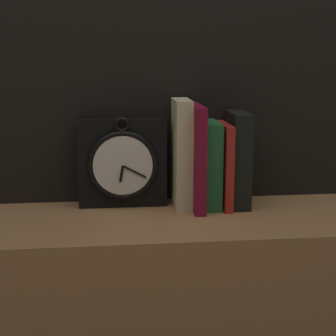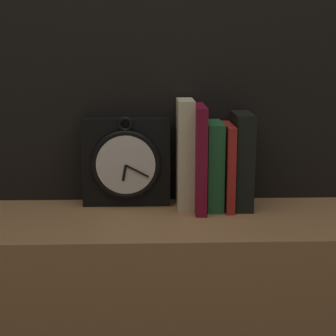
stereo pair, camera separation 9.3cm
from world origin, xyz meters
TOP-DOWN VIEW (x-y plane):
  - wall_back at (0.00, 0.19)m, footprint 6.00×0.05m
  - clock at (-0.10, 0.12)m, footprint 0.21×0.07m
  - book_slot0_cream at (0.04, 0.10)m, footprint 0.04×0.11m
  - book_slot1_maroon at (0.07, 0.08)m, footprint 0.02×0.15m
  - book_slot2_green at (0.11, 0.09)m, footprint 0.04×0.12m
  - book_slot3_red at (0.14, 0.08)m, footprint 0.02×0.13m
  - book_slot4_black at (0.18, 0.09)m, footprint 0.04×0.12m

SIDE VIEW (x-z plane):
  - book_slot3_red at x=0.14m, z-range 0.83..1.02m
  - book_slot2_green at x=0.11m, z-range 0.83..1.03m
  - clock at x=-0.10m, z-range 0.82..1.04m
  - book_slot4_black at x=0.18m, z-range 0.83..1.05m
  - book_slot1_maroon at x=0.07m, z-range 0.83..1.07m
  - book_slot0_cream at x=0.04m, z-range 0.83..1.08m
  - wall_back at x=0.00m, z-range 0.00..2.60m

